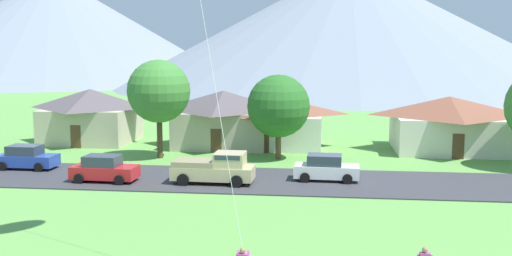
# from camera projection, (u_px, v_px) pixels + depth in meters

# --- Properties ---
(road_strip) EXTENTS (160.00, 7.73, 0.08)m
(road_strip) POSITION_uv_depth(u_px,v_px,m) (248.00, 180.00, 38.77)
(road_strip) COLOR #38383D
(road_strip) RESTS_ON ground
(mountain_central_ridge) EXTENTS (96.06, 96.06, 27.88)m
(mountain_central_ridge) POSITION_uv_depth(u_px,v_px,m) (54.00, 27.00, 158.46)
(mountain_central_ridge) COLOR gray
(mountain_central_ridge) RESTS_ON ground
(mountain_west_ridge) EXTENTS (101.99, 101.99, 26.77)m
(mountain_west_ridge) POSITION_uv_depth(u_px,v_px,m) (349.00, 26.00, 129.43)
(mountain_west_ridge) COLOR gray
(mountain_west_ridge) RESTS_ON ground
(mountain_far_west_ridge) EXTENTS (102.05, 102.05, 18.56)m
(mountain_far_west_ridge) POSITION_uv_depth(u_px,v_px,m) (26.00, 45.00, 163.74)
(mountain_far_west_ridge) COLOR gray
(mountain_far_west_ridge) RESTS_ON ground
(house_leftmost) EXTENTS (9.67, 8.48, 4.60)m
(house_leftmost) POSITION_uv_depth(u_px,v_px,m) (449.00, 123.00, 49.75)
(house_leftmost) COLOR beige
(house_leftmost) RESTS_ON ground
(house_left_center) EXTENTS (8.22, 7.60, 4.90)m
(house_left_center) POSITION_uv_depth(u_px,v_px,m) (91.00, 115.00, 54.29)
(house_left_center) COLOR beige
(house_left_center) RESTS_ON ground
(house_right_center) EXTENTS (10.17, 8.08, 4.48)m
(house_right_center) POSITION_uv_depth(u_px,v_px,m) (268.00, 120.00, 52.32)
(house_right_center) COLOR silver
(house_right_center) RESTS_ON ground
(house_rightmost) EXTENTS (8.56, 7.95, 4.90)m
(house_rightmost) POSITION_uv_depth(u_px,v_px,m) (224.00, 117.00, 52.28)
(house_rightmost) COLOR beige
(house_rightmost) RESTS_ON ground
(tree_left_of_center) EXTENTS (4.88, 4.88, 6.61)m
(tree_left_of_center) POSITION_uv_depth(u_px,v_px,m) (278.00, 106.00, 45.69)
(tree_left_of_center) COLOR brown
(tree_left_of_center) RESTS_ON ground
(tree_center) EXTENTS (4.92, 4.92, 7.74)m
(tree_center) POSITION_uv_depth(u_px,v_px,m) (159.00, 91.00, 45.98)
(tree_center) COLOR #4C3823
(tree_center) RESTS_ON ground
(parked_car_red_west_end) EXTENTS (4.27, 2.22, 1.68)m
(parked_car_red_west_end) POSITION_uv_depth(u_px,v_px,m) (104.00, 169.00, 38.21)
(parked_car_red_west_end) COLOR red
(parked_car_red_west_end) RESTS_ON road_strip
(parked_car_blue_mid_west) EXTENTS (4.23, 2.14, 1.68)m
(parked_car_blue_mid_west) POSITION_uv_depth(u_px,v_px,m) (27.00, 158.00, 42.14)
(parked_car_blue_mid_west) COLOR #2847A8
(parked_car_blue_mid_west) RESTS_ON road_strip
(parked_car_white_mid_east) EXTENTS (4.27, 2.21, 1.68)m
(parked_car_white_mid_east) POSITION_uv_depth(u_px,v_px,m) (326.00, 168.00, 38.48)
(parked_car_white_mid_east) COLOR white
(parked_car_white_mid_east) RESTS_ON road_strip
(pickup_truck_sand_west_side) EXTENTS (5.25, 2.42, 1.99)m
(pickup_truck_sand_west_side) POSITION_uv_depth(u_px,v_px,m) (215.00, 168.00, 37.65)
(pickup_truck_sand_west_side) COLOR #C6B284
(pickup_truck_sand_west_side) RESTS_ON road_strip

